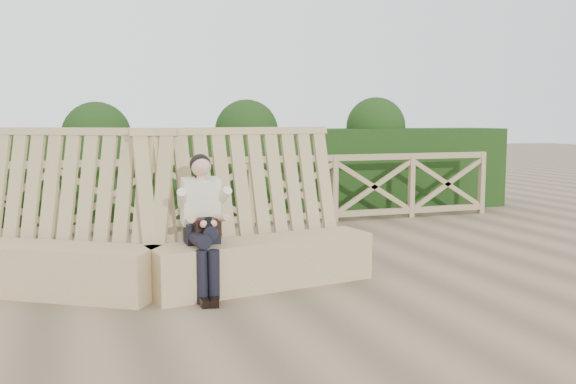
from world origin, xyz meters
name	(u,v)px	position (x,y,z in m)	size (l,w,h in m)	color
ground	(280,284)	(0.00, 0.00, 0.00)	(60.00, 60.00, 0.00)	brown
bench	(155,248)	(-1.21, 0.29, 0.41)	(4.37, 1.92, 1.62)	#9F875B
woman	(203,218)	(-0.81, -0.09, 0.74)	(0.36, 0.77, 1.35)	black
guardrail	(206,193)	(0.00, 3.50, 0.55)	(10.10, 0.09, 1.10)	#8C7851
hedge	(190,174)	(0.00, 4.70, 0.75)	(12.00, 1.20, 1.50)	black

